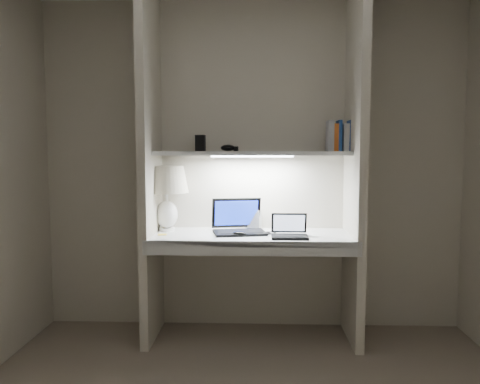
{
  "coord_description": "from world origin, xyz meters",
  "views": [
    {
      "loc": [
        0.03,
        -2.1,
        1.36
      ],
      "look_at": [
        -0.08,
        1.05,
        1.09
      ],
      "focal_mm": 35.0,
      "sensor_mm": 36.0,
      "label": 1
    }
  ],
  "objects_px": {
    "book_row": "(341,137)",
    "table_lamp": "(166,187)",
    "laptop_main": "(238,225)",
    "speaker": "(253,219)",
    "laptop_netbook": "(289,232)"
  },
  "relations": [
    {
      "from": "table_lamp",
      "to": "book_row",
      "type": "distance_m",
      "value": 1.34
    },
    {
      "from": "book_row",
      "to": "table_lamp",
      "type": "bearing_deg",
      "value": 179.22
    },
    {
      "from": "table_lamp",
      "to": "speaker",
      "type": "bearing_deg",
      "value": 8.75
    },
    {
      "from": "laptop_netbook",
      "to": "book_row",
      "type": "bearing_deg",
      "value": 30.41
    },
    {
      "from": "speaker",
      "to": "book_row",
      "type": "distance_m",
      "value": 0.9
    },
    {
      "from": "speaker",
      "to": "book_row",
      "type": "relative_size",
      "value": 0.67
    },
    {
      "from": "laptop_main",
      "to": "book_row",
      "type": "bearing_deg",
      "value": -7.9
    },
    {
      "from": "table_lamp",
      "to": "laptop_main",
      "type": "height_order",
      "value": "table_lamp"
    },
    {
      "from": "book_row",
      "to": "speaker",
      "type": "bearing_deg",
      "value": 169.52
    },
    {
      "from": "laptop_main",
      "to": "book_row",
      "type": "height_order",
      "value": "book_row"
    },
    {
      "from": "speaker",
      "to": "book_row",
      "type": "height_order",
      "value": "book_row"
    },
    {
      "from": "laptop_main",
      "to": "speaker",
      "type": "xyz_separation_m",
      "value": [
        0.11,
        0.16,
        0.02
      ]
    },
    {
      "from": "laptop_netbook",
      "to": "speaker",
      "type": "relative_size",
      "value": 1.67
    },
    {
      "from": "laptop_main",
      "to": "book_row",
      "type": "xyz_separation_m",
      "value": [
        0.75,
        0.04,
        0.64
      ]
    },
    {
      "from": "book_row",
      "to": "laptop_main",
      "type": "bearing_deg",
      "value": -176.57
    }
  ]
}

